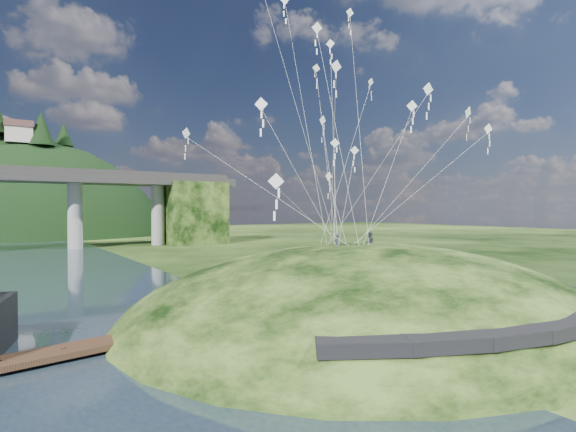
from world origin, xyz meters
TOP-DOWN VIEW (x-y plane):
  - ground at (0.00, 0.00)m, footprint 320.00×320.00m
  - grass_hill at (8.00, 2.00)m, footprint 36.00×32.00m
  - footpath at (7.46, -9.74)m, footprint 22.29×5.84m
  - wooden_dock at (-8.54, 3.94)m, footprint 12.35×3.73m
  - kite_flyers at (9.57, 4.23)m, footprint 5.48×2.27m
  - kite_swarm at (8.30, 5.03)m, footprint 20.75×15.40m

SIDE VIEW (x-z plane):
  - grass_hill at x=8.00m, z-range -8.00..5.00m
  - ground at x=0.00m, z-range 0.00..0.00m
  - wooden_dock at x=-8.54m, z-range -0.05..0.82m
  - footpath at x=7.46m, z-range 1.67..2.50m
  - kite_flyers at x=9.57m, z-range 4.84..6.56m
  - kite_swarm at x=8.30m, z-range 6.42..25.64m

